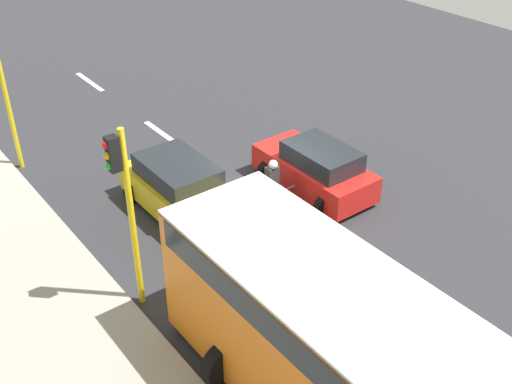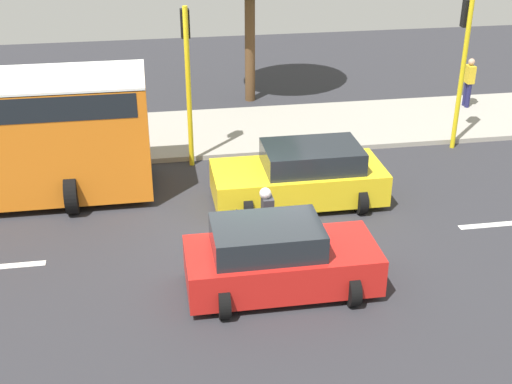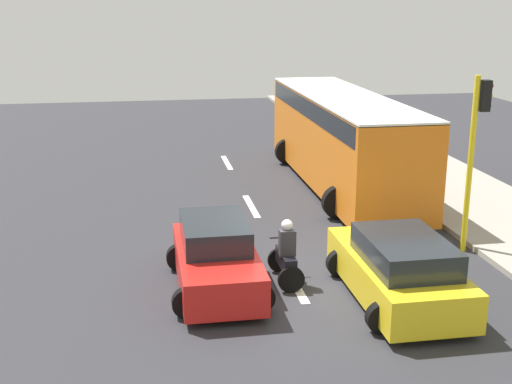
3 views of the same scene
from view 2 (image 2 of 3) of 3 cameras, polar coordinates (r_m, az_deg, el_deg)
name	(u,v)px [view 2 (image 2 of 3)]	position (r m, az deg, el deg)	size (l,w,h in m)	color
ground_plane	(262,247)	(15.59, 0.49, -4.61)	(40.00, 60.00, 0.10)	#2D2D33
sidewalk	(225,132)	(21.77, -2.66, 5.10)	(4.00, 60.00, 0.15)	#9E998E
lane_stripe_north	(506,224)	(17.48, 20.28, -2.52)	(0.20, 2.40, 0.01)	white
lane_stripe_mid	(262,244)	(15.56, 0.49, -4.43)	(0.20, 2.40, 0.01)	white
car_yellow_cab	(301,176)	(17.18, 3.81, 1.32)	(2.31, 4.31, 1.52)	yellow
car_red	(278,259)	(13.70, 1.88, -5.67)	(2.13, 3.86, 1.52)	red
motorcycle	(262,224)	(15.08, 0.53, -2.71)	(0.60, 1.30, 1.53)	black
pedestrian_near_signal	(469,81)	(24.65, 17.46, 8.89)	(0.40, 0.24, 1.69)	#1E1E4C
traffic_light_corner	(187,64)	(18.73, -5.80, 10.63)	(0.49, 0.24, 4.50)	yellow
traffic_light_midblock	(464,52)	(20.76, 17.05, 11.20)	(0.49, 0.24, 4.50)	yellow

